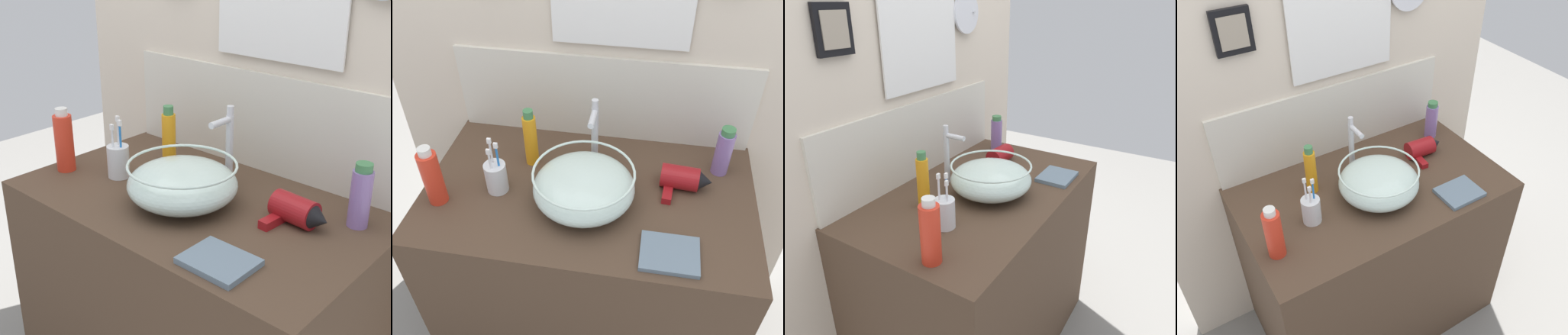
% 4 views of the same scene
% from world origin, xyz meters
% --- Properties ---
extents(ground_plane, '(6.00, 6.00, 0.00)m').
position_xyz_m(ground_plane, '(0.00, 0.00, 0.00)').
color(ground_plane, gray).
extents(vanity_counter, '(1.07, 0.63, 0.84)m').
position_xyz_m(vanity_counter, '(0.00, 0.00, 0.42)').
color(vanity_counter, '#4C3828').
rests_on(vanity_counter, ground).
extents(back_panel, '(1.61, 0.09, 2.41)m').
position_xyz_m(back_panel, '(0.00, 0.34, 1.21)').
color(back_panel, beige).
rests_on(back_panel, ground).
extents(glass_bowl_sink, '(0.31, 0.31, 0.13)m').
position_xyz_m(glass_bowl_sink, '(-0.01, -0.05, 0.91)').
color(glass_bowl_sink, silver).
rests_on(glass_bowl_sink, vanity_counter).
extents(faucet, '(0.02, 0.10, 0.25)m').
position_xyz_m(faucet, '(-0.01, 0.15, 0.98)').
color(faucet, silver).
rests_on(faucet, vanity_counter).
extents(hair_drier, '(0.17, 0.14, 0.08)m').
position_xyz_m(hair_drier, '(0.30, 0.07, 0.88)').
color(hair_drier, maroon).
rests_on(hair_drier, vanity_counter).
extents(toothbrush_cup, '(0.07, 0.07, 0.20)m').
position_xyz_m(toothbrush_cup, '(-0.29, -0.04, 0.89)').
color(toothbrush_cup, silver).
rests_on(toothbrush_cup, vanity_counter).
extents(lotion_bottle, '(0.06, 0.06, 0.21)m').
position_xyz_m(lotion_bottle, '(-0.46, -0.12, 0.94)').
color(lotion_bottle, red).
rests_on(lotion_bottle, vanity_counter).
extents(shampoo_bottle, '(0.04, 0.04, 0.21)m').
position_xyz_m(shampoo_bottle, '(-0.22, 0.11, 0.94)').
color(shampoo_bottle, orange).
rests_on(shampoo_bottle, vanity_counter).
extents(soap_dispenser, '(0.06, 0.06, 0.18)m').
position_xyz_m(soap_dispenser, '(0.42, 0.17, 0.92)').
color(soap_dispenser, '#8C6BB2').
rests_on(soap_dispenser, vanity_counter).
extents(hand_towel, '(0.17, 0.13, 0.02)m').
position_xyz_m(hand_towel, '(0.27, -0.22, 0.85)').
color(hand_towel, slate).
rests_on(hand_towel, vanity_counter).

